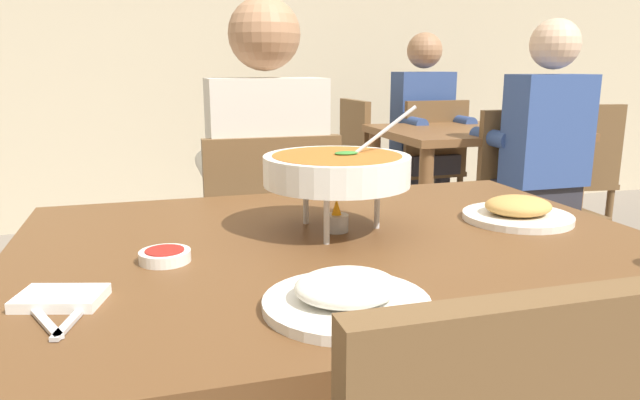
# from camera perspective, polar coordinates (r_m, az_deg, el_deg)

# --- Properties ---
(cafe_rear_partition) EXTENTS (10.00, 0.10, 3.00)m
(cafe_rear_partition) POSITION_cam_1_polar(r_m,az_deg,el_deg) (4.29, -12.08, 17.97)
(cafe_rear_partition) COLOR beige
(cafe_rear_partition) RESTS_ON ground_plane
(dining_table_main) EXTENTS (1.26, 0.95, 0.77)m
(dining_table_main) POSITION_cam_1_polar(r_m,az_deg,el_deg) (1.19, 2.04, -9.04)
(dining_table_main) COLOR brown
(dining_table_main) RESTS_ON ground_plane
(chair_diner_main) EXTENTS (0.44, 0.44, 0.90)m
(chair_diner_main) POSITION_cam_1_polar(r_m,az_deg,el_deg) (1.93, -5.07, -5.03)
(chair_diner_main) COLOR brown
(chair_diner_main) RESTS_ON ground_plane
(diner_main) EXTENTS (0.40, 0.45, 1.31)m
(diner_main) POSITION_cam_1_polar(r_m,az_deg,el_deg) (1.91, -5.41, 2.03)
(diner_main) COLOR #2D2D38
(diner_main) RESTS_ON ground_plane
(curry_bowl) EXTENTS (0.33, 0.30, 0.26)m
(curry_bowl) POSITION_cam_1_polar(r_m,az_deg,el_deg) (1.19, 1.66, 2.91)
(curry_bowl) COLOR silver
(curry_bowl) RESTS_ON dining_table_main
(rice_plate) EXTENTS (0.24, 0.24, 0.06)m
(rice_plate) POSITION_cam_1_polar(r_m,az_deg,el_deg) (0.84, 2.61, -9.29)
(rice_plate) COLOR white
(rice_plate) RESTS_ON dining_table_main
(appetizer_plate) EXTENTS (0.24, 0.24, 0.06)m
(appetizer_plate) POSITION_cam_1_polar(r_m,az_deg,el_deg) (1.37, 18.75, -1.06)
(appetizer_plate) COLOR white
(appetizer_plate) RESTS_ON dining_table_main
(sauce_dish) EXTENTS (0.09, 0.09, 0.02)m
(sauce_dish) POSITION_cam_1_polar(r_m,az_deg,el_deg) (1.07, -14.91, -5.27)
(sauce_dish) COLOR white
(sauce_dish) RESTS_ON dining_table_main
(napkin_folded) EXTENTS (0.14, 0.11, 0.02)m
(napkin_folded) POSITION_cam_1_polar(r_m,az_deg,el_deg) (0.94, -24.00, -8.75)
(napkin_folded) COLOR white
(napkin_folded) RESTS_ON dining_table_main
(fork_utensil) EXTENTS (0.08, 0.16, 0.01)m
(fork_utensil) POSITION_cam_1_polar(r_m,az_deg,el_deg) (0.90, -25.67, -10.19)
(fork_utensil) COLOR silver
(fork_utensil) RESTS_ON dining_table_main
(spoon_utensil) EXTENTS (0.06, 0.17, 0.01)m
(spoon_utensil) POSITION_cam_1_polar(r_m,az_deg,el_deg) (0.89, -22.45, -10.07)
(spoon_utensil) COLOR silver
(spoon_utensil) RESTS_ON dining_table_main
(dining_table_far) EXTENTS (1.00, 0.80, 0.77)m
(dining_table_far) POSITION_cam_1_polar(r_m,az_deg,el_deg) (3.36, 14.53, 4.40)
(dining_table_far) COLOR brown
(dining_table_far) RESTS_ON ground_plane
(chair_bg_left) EXTENTS (0.45, 0.45, 0.90)m
(chair_bg_left) POSITION_cam_1_polar(r_m,az_deg,el_deg) (2.98, 19.65, 0.65)
(chair_bg_left) COLOR brown
(chair_bg_left) RESTS_ON ground_plane
(chair_bg_middle) EXTENTS (0.45, 0.45, 0.90)m
(chair_bg_middle) POSITION_cam_1_polar(r_m,az_deg,el_deg) (3.81, 10.41, 3.75)
(chair_bg_middle) COLOR brown
(chair_bg_middle) RESTS_ON ground_plane
(chair_bg_right) EXTENTS (0.46, 0.46, 0.90)m
(chair_bg_right) POSITION_cam_1_polar(r_m,az_deg,el_deg) (3.68, 1.81, 3.64)
(chair_bg_right) COLOR brown
(chair_bg_right) RESTS_ON ground_plane
(chair_bg_corner) EXTENTS (0.49, 0.49, 0.90)m
(chair_bg_corner) POSITION_cam_1_polar(r_m,az_deg,el_deg) (3.68, 23.46, 2.56)
(chair_bg_corner) COLOR brown
(chair_bg_corner) RESTS_ON ground_plane
(patron_bg_left) EXTENTS (0.40, 0.45, 1.31)m
(patron_bg_left) POSITION_cam_1_polar(r_m,az_deg,el_deg) (2.90, 20.77, 4.99)
(patron_bg_left) COLOR #2D2D38
(patron_bg_left) RESTS_ON ground_plane
(patron_bg_middle) EXTENTS (0.40, 0.45, 1.31)m
(patron_bg_middle) POSITION_cam_1_polar(r_m,az_deg,el_deg) (3.79, 10.17, 7.31)
(patron_bg_middle) COLOR #2D2D38
(patron_bg_middle) RESTS_ON ground_plane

